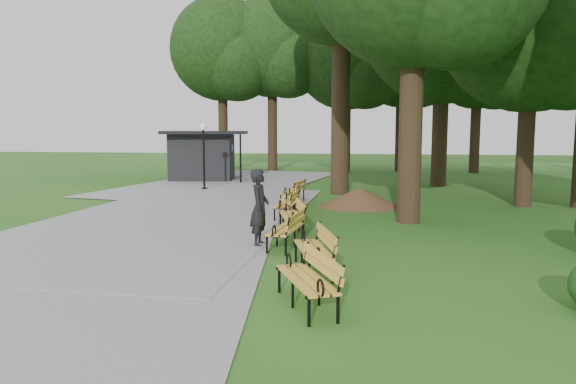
# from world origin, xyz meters

# --- Properties ---
(ground) EXTENTS (100.00, 100.00, 0.00)m
(ground) POSITION_xyz_m (0.00, 0.00, 0.00)
(ground) COLOR #245819
(ground) RESTS_ON ground
(path) EXTENTS (12.00, 38.00, 0.06)m
(path) POSITION_xyz_m (-4.00, 3.00, 0.03)
(path) COLOR gray
(path) RESTS_ON ground
(person) EXTENTS (0.45, 0.68, 1.87)m
(person) POSITION_xyz_m (-0.33, -0.88, 0.93)
(person) COLOR black
(person) RESTS_ON ground
(kiosk) EXTENTS (4.92, 4.44, 2.75)m
(kiosk) POSITION_xyz_m (-6.83, 15.43, 1.38)
(kiosk) COLOR black
(kiosk) RESTS_ON ground
(lamp_post) EXTENTS (0.32, 0.32, 3.12)m
(lamp_post) POSITION_xyz_m (-5.25, 10.59, 2.24)
(lamp_post) COLOR black
(lamp_post) RESTS_ON ground
(dirt_mound) EXTENTS (2.59, 2.59, 0.72)m
(dirt_mound) POSITION_xyz_m (2.03, 6.04, 0.36)
(dirt_mound) COLOR #47301C
(dirt_mound) RESTS_ON ground
(bench_0) EXTENTS (1.36, 2.00, 0.88)m
(bench_0) POSITION_xyz_m (1.26, -5.13, 0.44)
(bench_0) COLOR gold
(bench_0) RESTS_ON ground
(bench_1) EXTENTS (1.13, 2.00, 0.88)m
(bench_1) POSITION_xyz_m (1.17, -3.04, 0.44)
(bench_1) COLOR gold
(bench_1) RESTS_ON ground
(bench_2) EXTENTS (0.85, 1.96, 0.88)m
(bench_2) POSITION_xyz_m (0.32, -0.96, 0.44)
(bench_2) COLOR gold
(bench_2) RESTS_ON ground
(bench_3) EXTENTS (1.10, 2.00, 0.88)m
(bench_3) POSITION_xyz_m (0.18, 1.02, 0.44)
(bench_3) COLOR gold
(bench_3) RESTS_ON ground
(bench_4) EXTENTS (0.71, 1.92, 0.88)m
(bench_4) POSITION_xyz_m (-0.28, 3.25, 0.44)
(bench_4) COLOR gold
(bench_4) RESTS_ON ground
(bench_5) EXTENTS (0.78, 1.94, 0.88)m
(bench_5) POSITION_xyz_m (-0.44, 5.11, 0.44)
(bench_5) COLOR gold
(bench_5) RESTS_ON ground
(bench_6) EXTENTS (0.91, 1.97, 0.88)m
(bench_6) POSITION_xyz_m (-0.55, 6.76, 0.44)
(bench_6) COLOR gold
(bench_6) RESTS_ON ground
(lawn_tree_1) EXTENTS (6.40, 6.40, 9.81)m
(lawn_tree_1) POSITION_xyz_m (7.94, 7.02, 6.58)
(lawn_tree_1) COLOR black
(lawn_tree_1) RESTS_ON ground
(lawn_tree_4) EXTENTS (7.87, 7.87, 11.91)m
(lawn_tree_4) POSITION_xyz_m (5.85, 13.85, 7.94)
(lawn_tree_4) COLOR black
(lawn_tree_4) RESTS_ON ground
(tree_backdrop) EXTENTS (36.54, 9.43, 16.21)m
(tree_backdrop) POSITION_xyz_m (7.32, 23.13, 8.11)
(tree_backdrop) COLOR black
(tree_backdrop) RESTS_ON ground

